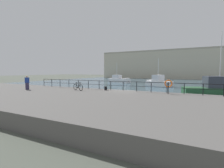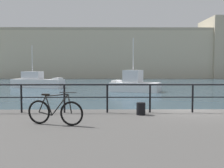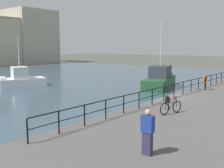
{
  "view_description": "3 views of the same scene",
  "coord_description": "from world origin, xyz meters",
  "px_view_note": "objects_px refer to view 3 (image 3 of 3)",
  "views": [
    {
      "loc": [
        7.6,
        -18.4,
        3.24
      ],
      "look_at": [
        -2.41,
        1.01,
        1.59
      ],
      "focal_mm": 27.04,
      "sensor_mm": 36.0,
      "label": 1
    },
    {
      "loc": [
        -3.2,
        -10.82,
        2.72
      ],
      "look_at": [
        -3.06,
        3.84,
        1.82
      ],
      "focal_mm": 43.21,
      "sensor_mm": 36.0,
      "label": 2
    },
    {
      "loc": [
        -18.86,
        -10.0,
        4.94
      ],
      "look_at": [
        -0.93,
        4.71,
        1.68
      ],
      "focal_mm": 43.21,
      "sensor_mm": 36.0,
      "label": 3
    }
  ],
  "objects_px": {
    "moored_white_yacht": "(160,79)",
    "mooring_bollard": "(167,99)",
    "parked_bicycle": "(171,107)",
    "moored_cabin_cruiser": "(21,79)",
    "standing_person": "(148,132)",
    "life_ring_stand": "(205,79)"
  },
  "relations": [
    {
      "from": "moored_white_yacht",
      "to": "standing_person",
      "type": "bearing_deg",
      "value": -168.89
    },
    {
      "from": "parked_bicycle",
      "to": "mooring_bollard",
      "type": "relative_size",
      "value": 3.92
    },
    {
      "from": "mooring_bollard",
      "to": "life_ring_stand",
      "type": "bearing_deg",
      "value": -0.2
    },
    {
      "from": "standing_person",
      "to": "mooring_bollard",
      "type": "bearing_deg",
      "value": -161.56
    },
    {
      "from": "moored_white_yacht",
      "to": "mooring_bollard",
      "type": "xyz_separation_m",
      "value": [
        -11.89,
        -7.28,
        0.24
      ]
    },
    {
      "from": "moored_cabin_cruiser",
      "to": "moored_white_yacht",
      "type": "bearing_deg",
      "value": 148.25
    },
    {
      "from": "moored_white_yacht",
      "to": "standing_person",
      "type": "height_order",
      "value": "moored_white_yacht"
    },
    {
      "from": "parked_bicycle",
      "to": "standing_person",
      "type": "distance_m",
      "value": 6.4
    },
    {
      "from": "moored_white_yacht",
      "to": "life_ring_stand",
      "type": "height_order",
      "value": "moored_white_yacht"
    },
    {
      "from": "mooring_bollard",
      "to": "standing_person",
      "type": "bearing_deg",
      "value": -156.53
    },
    {
      "from": "moored_white_yacht",
      "to": "moored_cabin_cruiser",
      "type": "xyz_separation_m",
      "value": [
        -10.15,
        13.77,
        -0.14
      ]
    },
    {
      "from": "moored_white_yacht",
      "to": "parked_bicycle",
      "type": "height_order",
      "value": "moored_white_yacht"
    },
    {
      "from": "moored_cabin_cruiser",
      "to": "standing_person",
      "type": "bearing_deg",
      "value": 88.96
    },
    {
      "from": "moored_cabin_cruiser",
      "to": "life_ring_stand",
      "type": "distance_m",
      "value": 21.76
    },
    {
      "from": "moored_white_yacht",
      "to": "parked_bicycle",
      "type": "xyz_separation_m",
      "value": [
        -14.63,
        -8.94,
        0.4
      ]
    },
    {
      "from": "moored_cabin_cruiser",
      "to": "standing_person",
      "type": "height_order",
      "value": "moored_cabin_cruiser"
    },
    {
      "from": "parked_bicycle",
      "to": "moored_white_yacht",
      "type": "bearing_deg",
      "value": 46.44
    },
    {
      "from": "moored_cabin_cruiser",
      "to": "standing_person",
      "type": "distance_m",
      "value": 26.99
    },
    {
      "from": "moored_white_yacht",
      "to": "mooring_bollard",
      "type": "height_order",
      "value": "moored_white_yacht"
    },
    {
      "from": "mooring_bollard",
      "to": "moored_cabin_cruiser",
      "type": "bearing_deg",
      "value": 85.3
    },
    {
      "from": "moored_cabin_cruiser",
      "to": "parked_bicycle",
      "type": "bearing_deg",
      "value": 100.69
    },
    {
      "from": "mooring_bollard",
      "to": "life_ring_stand",
      "type": "relative_size",
      "value": 0.31
    }
  ]
}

